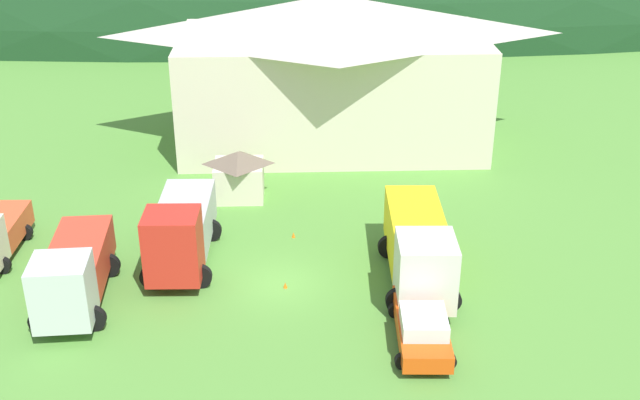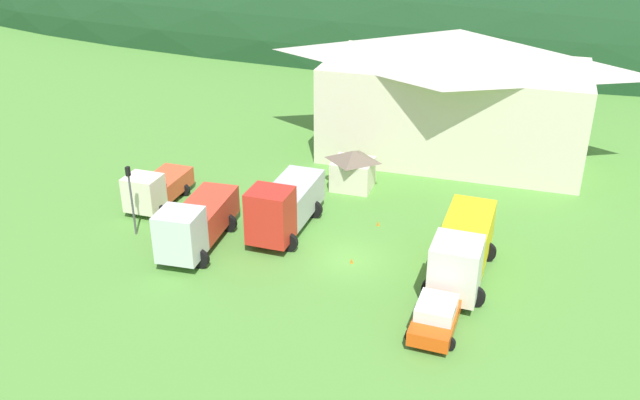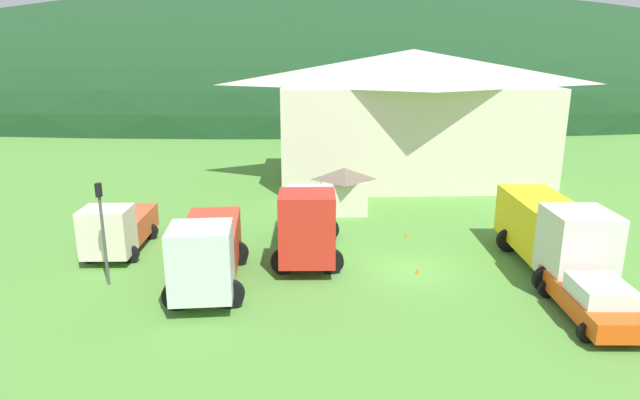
{
  "view_description": "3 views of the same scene",
  "coord_description": "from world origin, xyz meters",
  "px_view_note": "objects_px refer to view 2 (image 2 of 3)",
  "views": [
    {
      "loc": [
        0.73,
        -30.14,
        18.55
      ],
      "look_at": [
        1.97,
        3.04,
        2.65
      ],
      "focal_mm": 44.61,
      "sensor_mm": 36.0,
      "label": 1
    },
    {
      "loc": [
        8.38,
        -31.67,
        19.67
      ],
      "look_at": [
        -2.14,
        1.73,
        2.52
      ],
      "focal_mm": 38.71,
      "sensor_mm": 36.0,
      "label": 2
    },
    {
      "loc": [
        -4.68,
        -22.13,
        9.44
      ],
      "look_at": [
        -3.8,
        2.72,
        2.51
      ],
      "focal_mm": 30.78,
      "sensor_mm": 36.0,
      "label": 3
    }
  ],
  "objects_px": {
    "traffic_cone_near_pickup": "(352,263)",
    "tow_truck_silver": "(196,223)",
    "play_shed_cream": "(353,169)",
    "traffic_light_west": "(131,194)",
    "light_truck_cream": "(155,188)",
    "flatbed_truck_yellow": "(463,249)",
    "depot_building": "(454,92)",
    "traffic_cone_mid_row": "(378,225)",
    "crane_truck_red": "(284,205)",
    "service_pickup_orange": "(438,312)"
  },
  "relations": [
    {
      "from": "traffic_cone_near_pickup",
      "to": "tow_truck_silver",
      "type": "bearing_deg",
      "value": -173.41
    },
    {
      "from": "play_shed_cream",
      "to": "traffic_light_west",
      "type": "bearing_deg",
      "value": -136.15
    },
    {
      "from": "light_truck_cream",
      "to": "flatbed_truck_yellow",
      "type": "xyz_separation_m",
      "value": [
        19.51,
        -2.86,
        0.57
      ]
    },
    {
      "from": "depot_building",
      "to": "light_truck_cream",
      "type": "bearing_deg",
      "value": -139.39
    },
    {
      "from": "traffic_light_west",
      "to": "traffic_cone_mid_row",
      "type": "bearing_deg",
      "value": 21.65
    },
    {
      "from": "play_shed_cream",
      "to": "tow_truck_silver",
      "type": "distance_m",
      "value": 12.2
    },
    {
      "from": "light_truck_cream",
      "to": "traffic_light_west",
      "type": "xyz_separation_m",
      "value": [
        0.7,
        -3.71,
        1.39
      ]
    },
    {
      "from": "flatbed_truck_yellow",
      "to": "traffic_light_west",
      "type": "relative_size",
      "value": 1.79
    },
    {
      "from": "crane_truck_red",
      "to": "traffic_cone_near_pickup",
      "type": "bearing_deg",
      "value": 65.65
    },
    {
      "from": "traffic_light_west",
      "to": "service_pickup_orange",
      "type": "bearing_deg",
      "value": -11.39
    },
    {
      "from": "light_truck_cream",
      "to": "service_pickup_orange",
      "type": "height_order",
      "value": "light_truck_cream"
    },
    {
      "from": "traffic_light_west",
      "to": "play_shed_cream",
      "type": "bearing_deg",
      "value": 43.85
    },
    {
      "from": "traffic_cone_mid_row",
      "to": "play_shed_cream",
      "type": "bearing_deg",
      "value": 121.17
    },
    {
      "from": "light_truck_cream",
      "to": "traffic_cone_mid_row",
      "type": "relative_size",
      "value": 9.67
    },
    {
      "from": "traffic_cone_mid_row",
      "to": "flatbed_truck_yellow",
      "type": "bearing_deg",
      "value": -39.39
    },
    {
      "from": "play_shed_cream",
      "to": "traffic_cone_mid_row",
      "type": "relative_size",
      "value": 5.1
    },
    {
      "from": "light_truck_cream",
      "to": "traffic_cone_near_pickup",
      "type": "bearing_deg",
      "value": 78.52
    },
    {
      "from": "depot_building",
      "to": "light_truck_cream",
      "type": "xyz_separation_m",
      "value": [
        -16.58,
        -14.22,
        -3.58
      ]
    },
    {
      "from": "flatbed_truck_yellow",
      "to": "service_pickup_orange",
      "type": "relative_size",
      "value": 1.52
    },
    {
      "from": "light_truck_cream",
      "to": "traffic_cone_near_pickup",
      "type": "distance_m",
      "value": 14.07
    },
    {
      "from": "service_pickup_orange",
      "to": "traffic_cone_near_pickup",
      "type": "relative_size",
      "value": 9.29
    },
    {
      "from": "play_shed_cream",
      "to": "flatbed_truck_yellow",
      "type": "height_order",
      "value": "flatbed_truck_yellow"
    },
    {
      "from": "traffic_cone_mid_row",
      "to": "crane_truck_red",
      "type": "bearing_deg",
      "value": -154.92
    },
    {
      "from": "play_shed_cream",
      "to": "crane_truck_red",
      "type": "distance_m",
      "value": 7.51
    },
    {
      "from": "service_pickup_orange",
      "to": "traffic_cone_near_pickup",
      "type": "distance_m",
      "value": 6.91
    },
    {
      "from": "crane_truck_red",
      "to": "traffic_cone_mid_row",
      "type": "xyz_separation_m",
      "value": [
        5.12,
        2.39,
        -1.75
      ]
    },
    {
      "from": "traffic_cone_near_pickup",
      "to": "service_pickup_orange",
      "type": "bearing_deg",
      "value": -39.22
    },
    {
      "from": "light_truck_cream",
      "to": "traffic_light_west",
      "type": "bearing_deg",
      "value": 11.76
    },
    {
      "from": "traffic_light_west",
      "to": "traffic_cone_mid_row",
      "type": "distance_m",
      "value": 14.63
    },
    {
      "from": "traffic_light_west",
      "to": "flatbed_truck_yellow",
      "type": "bearing_deg",
      "value": 2.57
    },
    {
      "from": "flatbed_truck_yellow",
      "to": "light_truck_cream",
      "type": "bearing_deg",
      "value": -96.38
    },
    {
      "from": "traffic_light_west",
      "to": "crane_truck_red",
      "type": "bearing_deg",
      "value": 19.44
    },
    {
      "from": "service_pickup_orange",
      "to": "traffic_light_west",
      "type": "height_order",
      "value": "traffic_light_west"
    },
    {
      "from": "light_truck_cream",
      "to": "flatbed_truck_yellow",
      "type": "bearing_deg",
      "value": 82.77
    },
    {
      "from": "play_shed_cream",
      "to": "flatbed_truck_yellow",
      "type": "distance_m",
      "value": 12.44
    },
    {
      "from": "play_shed_cream",
      "to": "light_truck_cream",
      "type": "relative_size",
      "value": 0.53
    },
    {
      "from": "depot_building",
      "to": "crane_truck_red",
      "type": "xyz_separation_m",
      "value": [
        -7.63,
        -15.01,
        -3.06
      ]
    },
    {
      "from": "depot_building",
      "to": "tow_truck_silver",
      "type": "bearing_deg",
      "value": -122.59
    },
    {
      "from": "flatbed_truck_yellow",
      "to": "traffic_cone_mid_row",
      "type": "height_order",
      "value": "flatbed_truck_yellow"
    },
    {
      "from": "traffic_light_west",
      "to": "tow_truck_silver",
      "type": "bearing_deg",
      "value": -4.99
    },
    {
      "from": "depot_building",
      "to": "traffic_light_west",
      "type": "xyz_separation_m",
      "value": [
        -15.89,
        -17.93,
        -2.18
      ]
    },
    {
      "from": "play_shed_cream",
      "to": "crane_truck_red",
      "type": "height_order",
      "value": "crane_truck_red"
    },
    {
      "from": "crane_truck_red",
      "to": "flatbed_truck_yellow",
      "type": "xyz_separation_m",
      "value": [
        10.55,
        -2.07,
        0.06
      ]
    },
    {
      "from": "service_pickup_orange",
      "to": "traffic_light_west",
      "type": "distance_m",
      "value": 18.75
    },
    {
      "from": "depot_building",
      "to": "traffic_cone_mid_row",
      "type": "relative_size",
      "value": 35.73
    },
    {
      "from": "play_shed_cream",
      "to": "crane_truck_red",
      "type": "xyz_separation_m",
      "value": [
        -2.23,
        -7.16,
        0.38
      ]
    },
    {
      "from": "depot_building",
      "to": "crane_truck_red",
      "type": "relative_size",
      "value": 2.76
    },
    {
      "from": "depot_building",
      "to": "flatbed_truck_yellow",
      "type": "bearing_deg",
      "value": -80.28
    },
    {
      "from": "tow_truck_silver",
      "to": "traffic_cone_near_pickup",
      "type": "xyz_separation_m",
      "value": [
        8.79,
        1.02,
        -1.6
      ]
    },
    {
      "from": "depot_building",
      "to": "traffic_cone_mid_row",
      "type": "xyz_separation_m",
      "value": [
        -2.51,
        -12.62,
        -4.81
      ]
    }
  ]
}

